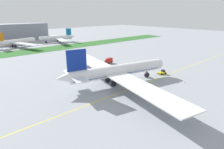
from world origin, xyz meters
The scene contains 12 objects.
ground_plane centered at (0.00, 0.00, 0.00)m, with size 600.00×600.00×0.00m, color #9399A0.
apron_taxi_line centered at (0.00, -3.15, 0.00)m, with size 280.00×0.36×0.01m, color yellow.
grass_median_strip centered at (0.00, 103.63, 0.05)m, with size 320.00×24.00×0.10m, color #2D6628.
airliner_foreground centered at (-3.58, 5.50, 5.53)m, with size 50.53×81.53×16.29m.
pushback_tug centered at (22.43, -0.65, 0.96)m, with size 5.79×3.18×2.12m.
ground_crew_wingwalker_port centered at (-1.89, 8.37, 1.07)m, with size 0.37×0.60×1.76m.
traffic_cone_near_nose centered at (15.87, -12.59, 0.28)m, with size 0.36×0.36×0.58m.
traffic_cone_port_wing centered at (-22.77, -9.37, 0.28)m, with size 0.36×0.36×0.58m.
traffic_cone_starboard_wing centered at (18.96, -14.47, 0.28)m, with size 0.36×0.36×0.58m.
service_truck_baggage_loader centered at (16.85, 33.22, 1.67)m, with size 6.00×3.35×3.13m.
parked_airliner_far_centre centered at (-5.36, 133.22, 4.55)m, with size 38.85×62.21×13.40m.
parked_airliner_far_right centered at (35.60, 133.90, 4.62)m, with size 35.95×56.76×13.64m.
Camera 1 is at (-57.52, -51.04, 29.19)m, focal length 30.79 mm.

